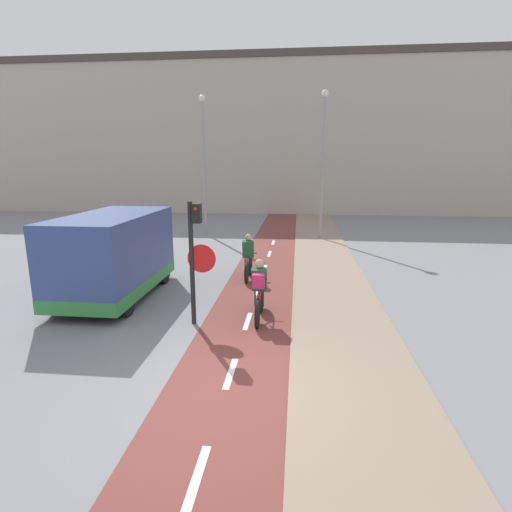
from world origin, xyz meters
TOP-DOWN VIEW (x-y plane):
  - ground_plane at (0.00, 0.00)m, footprint 120.00×120.00m
  - bike_lane at (0.00, 0.01)m, footprint 2.13×60.00m
  - sidewalk_strip at (2.27, 0.00)m, footprint 2.40×60.00m
  - building_row_background at (0.00, 26.89)m, footprint 60.00×5.20m
  - traffic_light_pole at (-1.19, 2.77)m, footprint 0.67×0.25m
  - street_lamp_far at (-3.80, 15.04)m, footprint 0.36×0.36m
  - street_lamp_sidewalk at (2.32, 14.33)m, footprint 0.36×0.36m
  - cyclist_near at (0.27, 3.16)m, footprint 0.46×1.75m
  - cyclist_far at (-0.43, 6.68)m, footprint 0.46×1.69m
  - van at (-4.01, 4.52)m, footprint 2.07×4.43m

SIDE VIEW (x-z plane):
  - ground_plane at x=0.00m, z-range 0.00..0.00m
  - bike_lane at x=0.00m, z-range 0.00..0.02m
  - sidewalk_strip at x=2.27m, z-range 0.00..0.05m
  - cyclist_far at x=-0.43m, z-range -0.09..1.44m
  - cyclist_near at x=0.27m, z-range -0.05..1.49m
  - van at x=-4.01m, z-range -0.02..2.38m
  - traffic_light_pole at x=-1.19m, z-range 0.36..3.30m
  - street_lamp_far at x=-3.80m, z-range 0.77..7.95m
  - street_lamp_sidewalk at x=2.32m, z-range 0.77..7.96m
  - building_row_background at x=0.00m, z-range 0.01..11.63m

